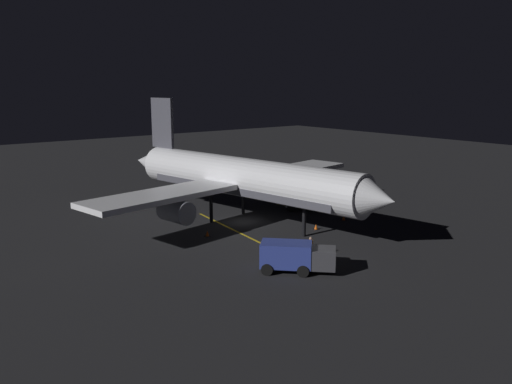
% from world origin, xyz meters
% --- Properties ---
extents(ground_plane, '(180.00, 180.00, 0.20)m').
position_xyz_m(ground_plane, '(0.00, 0.00, -0.10)').
color(ground_plane, black).
extents(apron_guide_stripe, '(2.55, 19.63, 0.01)m').
position_xyz_m(apron_guide_stripe, '(2.91, 4.00, 0.00)').
color(apron_guide_stripe, gold).
rests_on(apron_guide_stripe, ground_plane).
extents(airliner, '(34.39, 35.27, 12.46)m').
position_xyz_m(airliner, '(0.10, -0.59, 4.51)').
color(airliner, white).
rests_on(airliner, ground_plane).
extents(baggage_truck, '(5.40, 5.48, 2.30)m').
position_xyz_m(baggage_truck, '(5.82, 14.18, 1.19)').
color(baggage_truck, navy).
rests_on(baggage_truck, ground_plane).
extents(catering_truck, '(5.81, 5.44, 2.36)m').
position_xyz_m(catering_truck, '(-9.02, 0.28, 1.22)').
color(catering_truck, silver).
rests_on(catering_truck, ground_plane).
extents(ground_crew_worker, '(0.40, 0.40, 1.74)m').
position_xyz_m(ground_crew_worker, '(2.45, 12.43, 0.89)').
color(ground_crew_worker, black).
rests_on(ground_crew_worker, ground_plane).
extents(traffic_cone_near_left, '(0.50, 0.50, 0.55)m').
position_xyz_m(traffic_cone_near_left, '(5.86, 2.06, 0.25)').
color(traffic_cone_near_left, '#EA590F').
rests_on(traffic_cone_near_left, ground_plane).
extents(traffic_cone_near_right, '(0.50, 0.50, 0.55)m').
position_xyz_m(traffic_cone_near_right, '(1.81, 8.71, 0.25)').
color(traffic_cone_near_right, '#EA590F').
rests_on(traffic_cone_near_right, ground_plane).
extents(traffic_cone_under_wing, '(0.50, 0.50, 0.55)m').
position_xyz_m(traffic_cone_under_wing, '(-3.86, 6.65, 0.25)').
color(traffic_cone_under_wing, '#EA590F').
rests_on(traffic_cone_under_wing, ground_plane).
extents(traffic_cone_far, '(0.50, 0.50, 0.55)m').
position_xyz_m(traffic_cone_far, '(-8.62, 5.94, 0.25)').
color(traffic_cone_far, '#EA590F').
rests_on(traffic_cone_far, ground_plane).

